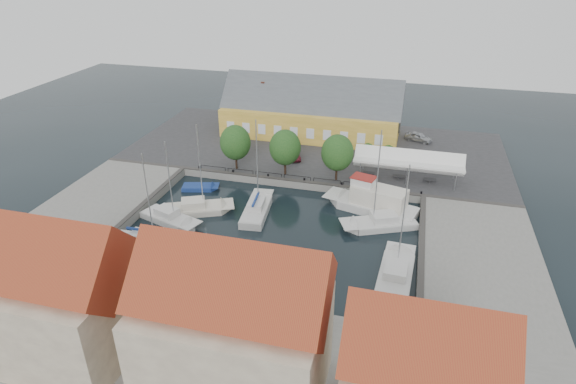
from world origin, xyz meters
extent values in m
plane|color=black|center=(0.00, 0.00, 0.00)|extent=(140.00, 140.00, 0.00)
cube|color=#2D2D30|center=(0.00, 23.00, 0.50)|extent=(56.00, 26.00, 1.00)
cube|color=slate|center=(-22.00, -2.00, 0.50)|extent=(12.00, 24.00, 1.00)
cube|color=slate|center=(22.00, -2.00, 0.50)|extent=(12.00, 24.00, 1.00)
cube|color=slate|center=(0.00, -21.00, 0.50)|extent=(56.00, 14.00, 1.00)
cube|color=#383533|center=(0.00, 10.30, 1.06)|extent=(56.00, 0.60, 0.12)
cube|color=#383533|center=(-16.30, -2.00, 1.06)|extent=(0.60, 24.00, 0.12)
cube|color=#383533|center=(16.30, -2.00, 1.06)|extent=(0.60, 24.00, 0.12)
cylinder|color=black|center=(-14.00, 10.60, 1.20)|extent=(0.24, 0.24, 0.40)
cylinder|color=black|center=(-9.00, 10.60, 1.20)|extent=(0.24, 0.24, 0.40)
cylinder|color=black|center=(-4.00, 10.60, 1.20)|extent=(0.24, 0.24, 0.40)
cylinder|color=black|center=(1.00, 10.60, 1.20)|extent=(0.24, 0.24, 0.40)
cylinder|color=black|center=(6.00, 10.60, 1.20)|extent=(0.24, 0.24, 0.40)
cylinder|color=black|center=(11.00, 10.60, 1.20)|extent=(0.24, 0.24, 0.40)
cylinder|color=black|center=(16.00, 10.60, 1.20)|extent=(0.24, 0.24, 0.40)
cube|color=gold|center=(-2.00, 28.00, 3.25)|extent=(28.00, 10.00, 4.50)
cube|color=#474C51|center=(-2.00, 28.00, 6.75)|extent=(28.56, 7.60, 7.60)
cube|color=gold|center=(-12.00, 34.00, 2.75)|extent=(6.00, 6.00, 3.50)
cube|color=brown|center=(-10.00, 28.00, 8.60)|extent=(0.60, 0.60, 1.20)
cube|color=white|center=(14.00, 14.50, 3.70)|extent=(14.00, 4.00, 0.25)
cylinder|color=silver|center=(8.00, 12.70, 2.35)|extent=(0.10, 0.10, 2.70)
cylinder|color=silver|center=(8.00, 16.30, 2.35)|extent=(0.10, 0.10, 2.70)
cylinder|color=silver|center=(14.00, 12.70, 2.35)|extent=(0.10, 0.10, 2.70)
cylinder|color=silver|center=(14.00, 16.30, 2.35)|extent=(0.10, 0.10, 2.70)
cylinder|color=silver|center=(20.00, 12.70, 2.35)|extent=(0.10, 0.10, 2.70)
cylinder|color=silver|center=(20.00, 16.30, 2.35)|extent=(0.10, 0.10, 2.70)
cylinder|color=black|center=(-9.00, 12.00, 2.05)|extent=(0.30, 0.30, 2.10)
ellipsoid|color=#194418|center=(-9.00, 12.00, 4.88)|extent=(4.20, 4.20, 4.83)
cylinder|color=black|center=(-2.00, 12.00, 2.05)|extent=(0.30, 0.30, 2.10)
ellipsoid|color=#194418|center=(-2.00, 12.00, 4.88)|extent=(4.20, 4.20, 4.83)
cylinder|color=black|center=(5.00, 12.00, 2.05)|extent=(0.30, 0.30, 2.10)
ellipsoid|color=#194418|center=(5.00, 12.00, 4.88)|extent=(4.20, 4.20, 4.83)
imported|color=#A7AAAF|center=(15.18, 29.29, 1.73)|extent=(4.62, 3.15, 1.46)
imported|color=#54131D|center=(-2.15, 17.43, 1.60)|extent=(2.79, 3.79, 1.19)
cube|color=silver|center=(-2.87, 1.98, 0.15)|extent=(3.41, 7.30, 1.50)
cube|color=silver|center=(-2.97, 2.86, 0.94)|extent=(3.46, 8.69, 0.08)
cube|color=silver|center=(-2.89, 2.16, 1.40)|extent=(2.10, 3.00, 0.90)
cylinder|color=silver|center=(-3.02, 3.39, 6.19)|extent=(0.12, 0.12, 10.58)
cube|color=navy|center=(-2.87, 1.98, 2.15)|extent=(0.61, 3.53, 0.22)
cube|color=silver|center=(11.07, 6.51, 0.10)|extent=(9.87, 5.78, 1.80)
cube|color=silver|center=(9.94, 6.81, 1.04)|extent=(11.63, 6.13, 0.08)
cube|color=beige|center=(11.07, 6.51, 2.10)|extent=(6.93, 4.52, 2.20)
cube|color=silver|center=(9.05, 7.05, 3.50)|extent=(2.96, 2.51, 1.20)
cube|color=maroon|center=(9.05, 7.05, 4.15)|extent=(3.21, 2.67, 0.10)
cube|color=silver|center=(12.17, 3.40, 0.05)|extent=(7.67, 5.66, 1.30)
cube|color=silver|center=(11.36, 3.03, 0.74)|extent=(8.90, 6.14, 0.08)
cube|color=silver|center=(12.01, 3.33, 1.20)|extent=(3.41, 3.02, 0.90)
cylinder|color=silver|center=(10.88, 2.81, 6.22)|extent=(0.12, 0.12, 11.04)
cube|color=silver|center=(13.96, -6.58, 0.05)|extent=(3.51, 7.94, 1.30)
cube|color=silver|center=(14.01, -5.61, 0.74)|extent=(3.48, 9.48, 0.08)
cube|color=silver|center=(13.97, -6.38, 1.20)|extent=(2.27, 3.22, 0.90)
cylinder|color=silver|center=(14.04, -5.02, 6.13)|extent=(0.12, 0.12, 10.87)
cube|color=beige|center=(-10.54, 0.72, 0.05)|extent=(7.50, 5.60, 1.30)
cube|color=beige|center=(-9.76, 1.08, 0.74)|extent=(8.70, 6.07, 0.08)
cube|color=beige|center=(-10.38, 0.80, 1.20)|extent=(3.35, 3.00, 0.90)
cylinder|color=silver|center=(-9.29, 1.30, 5.86)|extent=(0.12, 0.12, 10.33)
cube|color=silver|center=(-12.58, -1.86, 0.05)|extent=(6.84, 4.46, 1.30)
cube|color=silver|center=(-11.83, -2.11, 0.74)|extent=(8.01, 4.77, 0.08)
cube|color=silver|center=(-12.43, -1.91, 1.20)|extent=(2.96, 2.47, 0.90)
cylinder|color=silver|center=(-11.38, -2.26, 5.41)|extent=(0.12, 0.12, 9.42)
cube|color=silver|center=(-12.52, -7.28, 0.05)|extent=(6.95, 2.85, 1.30)
cube|color=silver|center=(-11.67, -7.25, 0.74)|extent=(8.32, 2.79, 0.08)
cube|color=silver|center=(-12.35, -7.27, 1.20)|extent=(2.80, 1.87, 0.90)
cylinder|color=silver|center=(-11.15, -7.23, 5.75)|extent=(0.12, 0.12, 10.10)
cube|color=navy|center=(-12.52, -7.28, 1.95)|extent=(3.44, 0.33, 0.22)
cube|color=silver|center=(-13.86, -11.47, 0.05)|extent=(4.27, 2.58, 0.90)
cube|color=silver|center=(-13.37, -11.56, 0.54)|extent=(5.04, 2.65, 0.08)
cube|color=navy|center=(-12.57, 6.61, 0.05)|extent=(4.26, 2.84, 0.80)
cube|color=navy|center=(-12.09, 6.73, 0.49)|extent=(4.99, 2.95, 0.08)
cube|color=beige|center=(-10.00, -23.00, 4.50)|extent=(11.00, 8.00, 7.00)
cube|color=#954320|center=(-10.00, -23.00, 9.25)|extent=(11.33, 6.50, 6.50)
cube|color=brown|center=(-12.75, -23.00, 10.90)|extent=(0.70, 0.70, 1.00)
cube|color=brown|center=(-7.80, -23.00, 10.80)|extent=(0.60, 0.60, 0.80)
cube|color=beige|center=(4.00, -23.00, 4.75)|extent=(12.00, 8.00, 7.50)
cube|color=#954320|center=(4.00, -23.00, 9.75)|extent=(12.36, 6.50, 6.50)
cube|color=brown|center=(1.00, -23.00, 11.40)|extent=(0.70, 0.70, 1.00)
cube|color=brown|center=(6.40, -23.00, 11.30)|extent=(0.60, 0.60, 0.80)
cube|color=#954320|center=(16.00, -24.00, 8.75)|extent=(9.27, 6.00, 6.00)
cube|color=brown|center=(13.75, -24.00, 10.40)|extent=(0.70, 0.70, 1.00)
cube|color=brown|center=(17.80, -24.00, 10.30)|extent=(0.60, 0.60, 0.80)
camera|label=1|loc=(13.62, -45.12, 28.73)|focal=30.00mm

